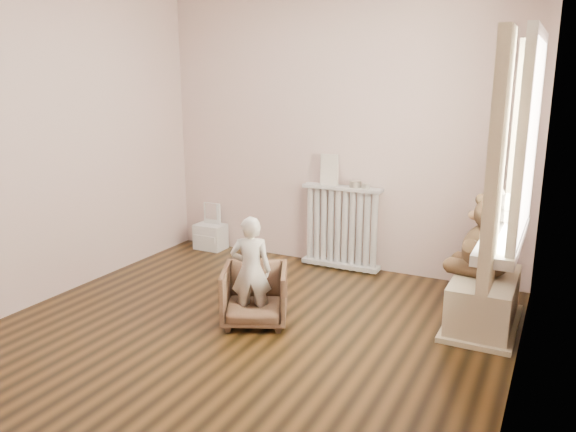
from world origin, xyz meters
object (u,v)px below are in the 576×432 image
at_px(radiator, 341,229).
at_px(toy_vanity, 210,224).
at_px(teddy_bear, 489,238).
at_px(child, 251,271).
at_px(plush_cat, 508,208).
at_px(toy_bench, 484,300).
at_px(armchair, 255,295).

relative_size(radiator, toy_vanity, 1.64).
relative_size(toy_vanity, teddy_bear, 0.83).
height_order(child, plush_cat, plush_cat).
bearing_deg(radiator, teddy_bear, -26.30).
bearing_deg(toy_bench, plush_cat, -71.44).
distance_m(child, teddy_bear, 1.75).
bearing_deg(toy_vanity, armchair, -46.10).
bearing_deg(toy_vanity, radiator, 1.16).
bearing_deg(plush_cat, radiator, 163.32).
bearing_deg(teddy_bear, toy_vanity, 176.13).
xyz_separation_m(child, toy_bench, (1.54, 0.76, -0.23)).
relative_size(armchair, toy_bench, 0.59).
height_order(radiator, teddy_bear, teddy_bear).
bearing_deg(child, radiator, -119.70).
relative_size(radiator, plush_cat, 3.12).
relative_size(toy_vanity, toy_bench, 0.61).
distance_m(radiator, armchair, 1.46).
distance_m(radiator, child, 1.50).
bearing_deg(teddy_bear, plush_cat, -63.26).
bearing_deg(teddy_bear, radiator, 162.81).
distance_m(radiator, plush_cat, 2.03).
distance_m(armchair, plush_cat, 1.88).
bearing_deg(child, teddy_bear, -177.52).
bearing_deg(toy_bench, teddy_bear, 95.78).
bearing_deg(child, toy_vanity, -72.09).
bearing_deg(plush_cat, armchair, -150.20).
distance_m(child, plush_cat, 1.81).
height_order(radiator, plush_cat, plush_cat).
bearing_deg(toy_bench, radiator, 152.64).
xyz_separation_m(radiator, teddy_bear, (1.41, -0.70, 0.28)).
distance_m(teddy_bear, plush_cat, 0.58).
relative_size(toy_vanity, child, 0.60).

